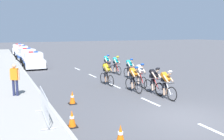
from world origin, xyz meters
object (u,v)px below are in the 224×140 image
at_px(cyclist_fourth, 140,75).
at_px(cyclist_sixth, 130,68).
at_px(police_car_third, 22,52).
at_px(cyclist_seventh, 116,65).
at_px(cyclist_second, 154,80).
at_px(crowd_barrier_front, 44,106).
at_px(spectator_closest, 15,78).
at_px(cyclist_third, 134,78).
at_px(traffic_cone_near, 120,135).
at_px(cyclist_eighth, 107,63).
at_px(traffic_cone_far, 72,119).
at_px(police_car_nearest, 34,61).
at_px(traffic_cone_mid, 72,98).
at_px(cyclist_fifth, 107,73).
at_px(police_car_furthest, 19,49).
at_px(cyclist_lead, 166,84).
at_px(police_car_second, 27,56).

height_order(cyclist_fourth, cyclist_sixth, same).
bearing_deg(police_car_third, cyclist_fourth, -78.16).
distance_m(cyclist_sixth, cyclist_seventh, 2.07).
distance_m(cyclist_second, crowd_barrier_front, 6.56).
relative_size(cyclist_fourth, cyclist_sixth, 1.00).
bearing_deg(spectator_closest, cyclist_second, -18.73).
distance_m(cyclist_third, police_car_third, 24.39).
bearing_deg(traffic_cone_near, cyclist_fourth, 53.84).
distance_m(cyclist_eighth, traffic_cone_far, 12.32).
distance_m(police_car_nearest, crowd_barrier_front, 15.19).
bearing_deg(cyclist_second, traffic_cone_mid, 179.19).
height_order(traffic_cone_near, spectator_closest, spectator_closest).
height_order(cyclist_fifth, traffic_cone_near, cyclist_fifth).
bearing_deg(cyclist_seventh, police_car_nearest, 129.53).
bearing_deg(traffic_cone_far, police_car_third, 88.26).
xyz_separation_m(police_car_third, crowd_barrier_front, (-1.65, -26.76, -0.03)).
bearing_deg(cyclist_eighth, police_car_third, 107.40).
distance_m(cyclist_fifth, traffic_cone_far, 7.19).
bearing_deg(traffic_cone_near, traffic_cone_mid, 91.50).
distance_m(cyclist_fifth, police_car_nearest, 10.60).
xyz_separation_m(cyclist_second, cyclist_sixth, (0.99, 4.50, 0.00)).
height_order(cyclist_second, spectator_closest, spectator_closest).
height_order(cyclist_fourth, police_car_furthest, police_car_furthest).
bearing_deg(police_car_furthest, police_car_nearest, -90.00).
bearing_deg(traffic_cone_mid, cyclist_seventh, 49.49).
relative_size(cyclist_lead, traffic_cone_near, 2.69).
bearing_deg(traffic_cone_mid, spectator_closest, 135.63).
bearing_deg(cyclist_seventh, police_car_second, 114.15).
xyz_separation_m(cyclist_sixth, cyclist_seventh, (-0.10, 2.07, 0.00)).
height_order(cyclist_second, traffic_cone_mid, cyclist_second).
bearing_deg(traffic_cone_mid, cyclist_third, 11.77).
height_order(cyclist_third, crowd_barrier_front, cyclist_third).
height_order(cyclist_second, traffic_cone_far, cyclist_second).
relative_size(cyclist_fifth, traffic_cone_mid, 2.69).
height_order(police_car_furthest, crowd_barrier_front, police_car_furthest).
distance_m(cyclist_second, cyclist_fourth, 1.81).
height_order(cyclist_lead, police_car_second, police_car_second).
relative_size(cyclist_lead, police_car_third, 0.38).
height_order(police_car_third, crowd_barrier_front, police_car_third).
distance_m(cyclist_second, cyclist_sixth, 4.61).
bearing_deg(cyclist_seventh, traffic_cone_far, -124.48).
xyz_separation_m(cyclist_fourth, police_car_nearest, (-4.85, 11.49, -0.11)).
xyz_separation_m(cyclist_sixth, police_car_second, (-5.64, 14.43, -0.11)).
xyz_separation_m(cyclist_third, police_car_third, (-3.86, 24.08, -0.11)).
distance_m(cyclist_fourth, cyclist_fifth, 2.15).
height_order(police_car_second, police_car_furthest, same).
height_order(cyclist_sixth, traffic_cone_far, cyclist_sixth).
xyz_separation_m(cyclist_lead, crowd_barrier_front, (-6.25, -0.70, -0.14)).
relative_size(cyclist_lead, spectator_closest, 1.03).
bearing_deg(police_car_third, traffic_cone_mid, -90.04).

